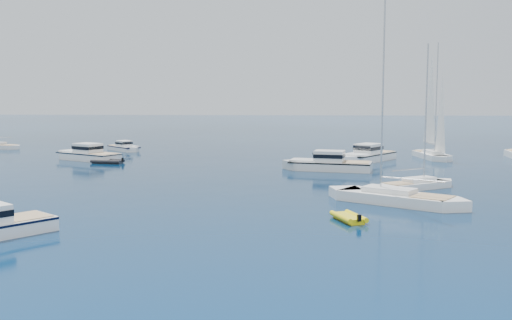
{
  "coord_description": "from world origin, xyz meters",
  "views": [
    {
      "loc": [
        2.51,
        -31.86,
        8.66
      ],
      "look_at": [
        -0.59,
        25.32,
        2.2
      ],
      "focal_mm": 41.89,
      "sensor_mm": 36.0,
      "label": 1
    }
  ],
  "objects": [
    {
      "name": "tender_yellow",
      "position": [
        6.65,
        8.29,
        0.0
      ],
      "size": [
        2.76,
        3.61,
        0.95
      ],
      "primitive_type": null,
      "rotation": [
        0.0,
        0.0,
        0.34
      ],
      "color": "yellow",
      "rests_on": "ground"
    },
    {
      "name": "ground",
      "position": [
        0.0,
        0.0,
        0.0
      ],
      "size": [
        400.0,
        400.0,
        0.0
      ],
      "primitive_type": "plane",
      "color": "navy",
      "rests_on": "ground"
    },
    {
      "name": "motor_cruiser_horizon",
      "position": [
        -22.07,
        56.18,
        0.0
      ],
      "size": [
        6.78,
        6.9,
        1.94
      ],
      "primitive_type": null,
      "rotation": [
        0.0,
        0.0,
        3.91
      ],
      "color": "white",
      "rests_on": "ground"
    },
    {
      "name": "motor_cruiser_centre",
      "position": [
        6.92,
        34.96,
        0.0
      ],
      "size": [
        11.3,
        5.61,
        2.84
      ],
      "primitive_type": null,
      "rotation": [
        0.0,
        0.0,
        1.35
      ],
      "color": "silver",
      "rests_on": "ground"
    },
    {
      "name": "sailboat_centre",
      "position": [
        14.18,
        22.49,
        0.0
      ],
      "size": [
        9.06,
        6.95,
        13.54
      ],
      "primitive_type": null,
      "rotation": [
        0.0,
        0.0,
        5.28
      ],
      "color": "white",
      "rests_on": "ground"
    },
    {
      "name": "motor_cruiser_distant",
      "position": [
        12.58,
        44.25,
        0.0
      ],
      "size": [
        9.11,
        10.67,
        2.84
      ],
      "primitive_type": null,
      "rotation": [
        0.0,
        0.0,
        2.5
      ],
      "color": "white",
      "rests_on": "ground"
    },
    {
      "name": "sailboat_sails_r",
      "position": [
        21.58,
        48.23,
        0.0
      ],
      "size": [
        4.17,
        10.95,
        15.69
      ],
      "primitive_type": null,
      "rotation": [
        0.0,
        0.0,
        3.28
      ],
      "color": "white",
      "rests_on": "ground"
    },
    {
      "name": "tender_grey_far",
      "position": [
        -19.77,
        40.19,
        0.0
      ],
      "size": [
        4.28,
        2.72,
        0.95
      ],
      "primitive_type": null,
      "rotation": [
        0.0,
        0.0,
        1.42
      ],
      "color": "black",
      "rests_on": "ground"
    },
    {
      "name": "motor_cruiser_far_l",
      "position": [
        -23.54,
        43.61,
        0.0
      ],
      "size": [
        10.81,
        8.19,
        2.79
      ],
      "primitive_type": null,
      "rotation": [
        0.0,
        0.0,
        1.04
      ],
      "color": "white",
      "rests_on": "ground"
    },
    {
      "name": "sailboat_mid_r",
      "position": [
        10.95,
        14.98,
        0.0
      ],
      "size": [
        12.17,
        9.63,
        18.34
      ],
      "primitive_type": null,
      "rotation": [
        0.0,
        0.0,
        0.98
      ],
      "color": "white",
      "rests_on": "ground"
    }
  ]
}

